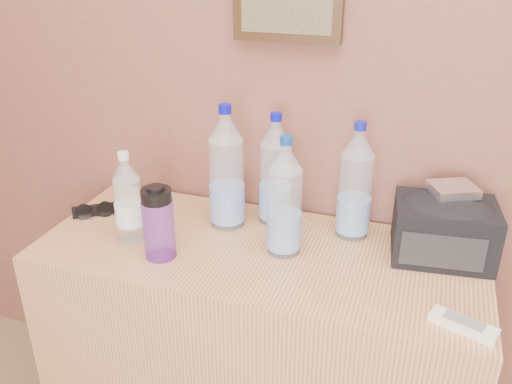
% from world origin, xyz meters
% --- Properties ---
extents(dresser, '(1.22, 0.51, 0.76)m').
position_xyz_m(dresser, '(-0.41, 1.73, 0.38)').
color(dresser, tan).
rests_on(dresser, ground).
extents(pet_large_a, '(0.10, 0.10, 0.37)m').
position_xyz_m(pet_large_a, '(-0.54, 1.84, 0.92)').
color(pet_large_a, silver).
rests_on(pet_large_a, dresser).
extents(pet_large_b, '(0.09, 0.09, 0.33)m').
position_xyz_m(pet_large_b, '(-0.41, 1.90, 0.91)').
color(pet_large_b, silver).
rests_on(pet_large_b, dresser).
extents(pet_large_c, '(0.09, 0.09, 0.34)m').
position_xyz_m(pet_large_c, '(-0.18, 1.89, 0.91)').
color(pet_large_c, white).
rests_on(pet_large_c, dresser).
extents(pet_large_d, '(0.09, 0.09, 0.33)m').
position_xyz_m(pet_large_d, '(-0.34, 1.74, 0.91)').
color(pet_large_d, silver).
rests_on(pet_large_d, dresser).
extents(pet_small, '(0.08, 0.08, 0.26)m').
position_xyz_m(pet_small, '(-0.76, 1.67, 0.87)').
color(pet_small, white).
rests_on(pet_small, dresser).
extents(nalgene_bottle, '(0.08, 0.08, 0.20)m').
position_xyz_m(nalgene_bottle, '(-0.64, 1.61, 0.86)').
color(nalgene_bottle, purple).
rests_on(nalgene_bottle, dresser).
extents(sunglasses, '(0.14, 0.12, 0.03)m').
position_xyz_m(sunglasses, '(-0.94, 1.76, 0.78)').
color(sunglasses, black).
rests_on(sunglasses, dresser).
extents(ac_remote, '(0.15, 0.09, 0.02)m').
position_xyz_m(ac_remote, '(0.13, 1.55, 0.77)').
color(ac_remote, silver).
rests_on(ac_remote, dresser).
extents(toiletry_bag, '(0.27, 0.21, 0.17)m').
position_xyz_m(toiletry_bag, '(0.07, 1.85, 0.85)').
color(toiletry_bag, '#232327').
rests_on(toiletry_bag, dresser).
extents(foil_packet, '(0.14, 0.13, 0.02)m').
position_xyz_m(foil_packet, '(0.08, 1.88, 0.95)').
color(foil_packet, silver).
rests_on(foil_packet, toiletry_bag).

